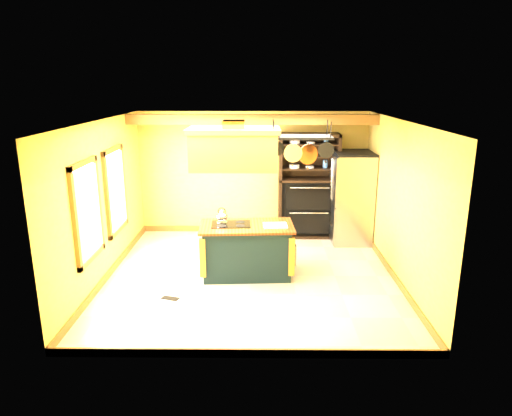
{
  "coord_description": "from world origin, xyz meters",
  "views": [
    {
      "loc": [
        0.16,
        -7.44,
        3.3
      ],
      "look_at": [
        0.09,
        0.3,
        1.16
      ],
      "focal_mm": 32.0,
      "sensor_mm": 36.0,
      "label": 1
    }
  ],
  "objects_px": {
    "kitchen_island": "(247,249)",
    "hutch": "(308,197)",
    "range_hood": "(234,148)",
    "refrigerator": "(351,199)",
    "pot_rack": "(301,143)"
  },
  "relations": [
    {
      "from": "pot_rack",
      "to": "hutch",
      "type": "xyz_separation_m",
      "value": [
        0.37,
        2.2,
        -1.47
      ]
    },
    {
      "from": "kitchen_island",
      "to": "hutch",
      "type": "height_order",
      "value": "hutch"
    },
    {
      "from": "kitchen_island",
      "to": "refrigerator",
      "type": "height_order",
      "value": "refrigerator"
    },
    {
      "from": "pot_rack",
      "to": "hutch",
      "type": "distance_m",
      "value": 2.67
    },
    {
      "from": "pot_rack",
      "to": "hutch",
      "type": "height_order",
      "value": "pot_rack"
    },
    {
      "from": "kitchen_island",
      "to": "refrigerator",
      "type": "relative_size",
      "value": 0.88
    },
    {
      "from": "kitchen_island",
      "to": "range_hood",
      "type": "distance_m",
      "value": 1.8
    },
    {
      "from": "range_hood",
      "to": "kitchen_island",
      "type": "bearing_deg",
      "value": 0.21
    },
    {
      "from": "refrigerator",
      "to": "hutch",
      "type": "bearing_deg",
      "value": 157.93
    },
    {
      "from": "range_hood",
      "to": "refrigerator",
      "type": "xyz_separation_m",
      "value": [
        2.35,
        1.85,
        -1.34
      ]
    },
    {
      "from": "kitchen_island",
      "to": "hutch",
      "type": "bearing_deg",
      "value": 56.91
    },
    {
      "from": "refrigerator",
      "to": "hutch",
      "type": "distance_m",
      "value": 0.95
    },
    {
      "from": "kitchen_island",
      "to": "pot_rack",
      "type": "xyz_separation_m",
      "value": [
        0.91,
        0.0,
        1.87
      ]
    },
    {
      "from": "kitchen_island",
      "to": "range_hood",
      "type": "relative_size",
      "value": 1.1
    },
    {
      "from": "range_hood",
      "to": "pot_rack",
      "type": "distance_m",
      "value": 1.11
    }
  ]
}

